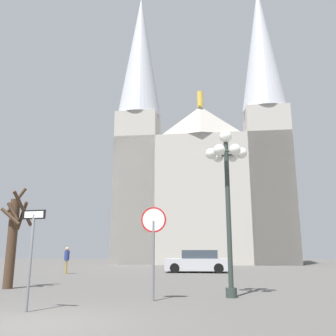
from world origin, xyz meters
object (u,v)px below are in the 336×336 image
parked_car_near_silver (198,262)px  cathedral (202,173)px  stop_sign (154,234)px  street_lamp (227,172)px  pedestrian_walking (67,258)px  one_way_arrow_sign (31,247)px  bare_tree (13,237)px

parked_car_near_silver → cathedral: bearing=87.9°
cathedral → stop_sign: (-1.84, -31.60, -8.60)m
street_lamp → pedestrian_walking: (-9.59, 11.14, -3.05)m
one_way_arrow_sign → parked_car_near_silver: 17.08m
one_way_arrow_sign → street_lamp: size_ratio=0.44×
stop_sign → bare_tree: bearing=153.8°
street_lamp → bare_tree: 8.96m
cathedral → street_lamp: 31.26m
stop_sign → pedestrian_walking: bearing=120.6°
bare_tree → pedestrian_walking: size_ratio=2.42×
street_lamp → bare_tree: street_lamp is taller
cathedral → parked_car_near_silver: bearing=-92.1°
stop_sign → one_way_arrow_sign: (-2.82, -2.21, -0.40)m
one_way_arrow_sign → pedestrian_walking: bearing=107.0°
street_lamp → cathedral: bearing=91.0°
one_way_arrow_sign → parked_car_near_silver: (4.04, 16.57, -0.85)m
parked_car_near_silver → pedestrian_walking: pedestrian_walking is taller
one_way_arrow_sign → bare_tree: size_ratio=0.61×
parked_car_near_silver → pedestrian_walking: (-8.43, -2.20, 0.32)m
one_way_arrow_sign → parked_car_near_silver: one_way_arrow_sign is taller
one_way_arrow_sign → street_lamp: (5.20, 3.23, 2.51)m
parked_car_near_silver → pedestrian_walking: 8.71m
bare_tree → parked_car_near_silver: bearing=57.2°
pedestrian_walking → bare_tree: bearing=-83.1°
cathedral → one_way_arrow_sign: (-4.66, -33.81, -9.00)m
stop_sign → bare_tree: size_ratio=0.68×
cathedral → bare_tree: bearing=-105.5°
cathedral → parked_car_near_silver: 19.86m
stop_sign → one_way_arrow_sign: 3.60m
stop_sign → cathedral: bearing=86.7°
stop_sign → pedestrian_walking: (-7.21, 12.17, -0.93)m
pedestrian_walking → cathedral: bearing=65.0°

